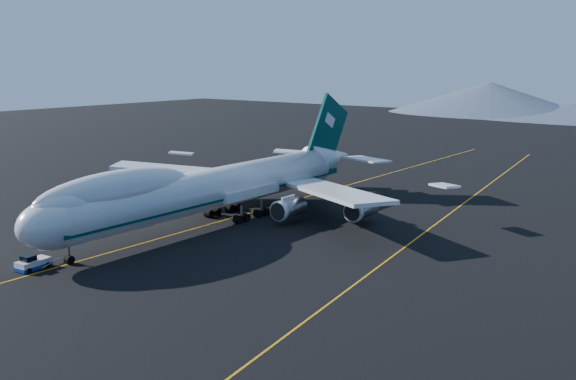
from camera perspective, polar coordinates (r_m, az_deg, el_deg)
The scene contains 5 objects.
ground at distance 103.10m, azimuth -6.57°, elevation -2.92°, with size 500.00×500.00×0.00m, color black.
taxiway_line_main at distance 103.09m, azimuth -6.57°, elevation -2.92°, with size 0.25×220.00×0.01m, color orange.
taxiway_line_side at distance 94.30m, azimuth 11.12°, elevation -4.42°, with size 0.25×200.00×0.01m, color orange.
boeing_747 at distance 101.85m, azimuth -6.63°, elevation 0.25°, with size 59.62×72.43×19.37m.
pushback_tug at distance 86.15m, azimuth -21.71°, elevation -6.16°, with size 2.75×4.38×1.82m.
Camera 1 is at (69.54, -71.78, 25.33)m, focal length 40.00 mm.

